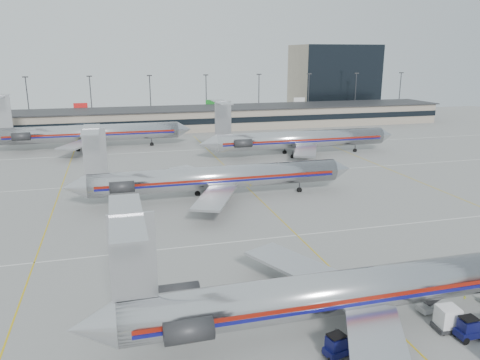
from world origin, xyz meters
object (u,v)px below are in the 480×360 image
object	(u,v)px
jet_second_row	(212,178)
jet_foreground	(346,291)
uld_container	(447,319)
belt_loader	(435,305)
tug_center	(469,329)

from	to	relation	value
jet_second_row	jet_foreground	bearing A→B (deg)	-85.30
jet_second_row	uld_container	xyz separation A→B (m)	(10.86, -39.60, -2.37)
jet_foreground	uld_container	world-z (taller)	jet_foreground
belt_loader	tug_center	bearing A→B (deg)	-102.05
jet_foreground	belt_loader	world-z (taller)	jet_foreground
tug_center	belt_loader	xyz separation A→B (m)	(0.28, 4.36, -0.34)
jet_second_row	tug_center	distance (m)	42.84
jet_second_row	belt_loader	bearing A→B (deg)	-72.03
jet_second_row	tug_center	xyz separation A→B (m)	(11.65, -41.15, -2.52)
belt_loader	uld_container	bearing A→B (deg)	-119.28
jet_second_row	uld_container	size ratio (longest dim) A/B	22.05
uld_container	belt_loader	size ratio (longest dim) A/B	0.53
jet_second_row	belt_loader	xyz separation A→B (m)	(11.93, -36.79, -2.86)
jet_second_row	uld_container	distance (m)	41.13
jet_foreground	belt_loader	size ratio (longest dim) A/B	11.37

